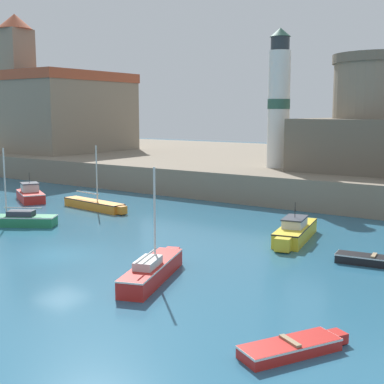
{
  "coord_description": "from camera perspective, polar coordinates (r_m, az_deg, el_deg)",
  "views": [
    {
      "loc": [
        21.84,
        -18.87,
        7.64
      ],
      "look_at": [
        0.48,
        11.77,
        2.0
      ],
      "focal_mm": 50.0,
      "sensor_mm": 36.0,
      "label": 1
    }
  ],
  "objects": [
    {
      "name": "ground_plane",
      "position": [
        29.86,
        -13.91,
        -6.5
      ],
      "size": [
        200.0,
        200.0,
        0.0
      ],
      "primitive_type": "plane",
      "color": "#28607F"
    },
    {
      "name": "quay_seawall",
      "position": [
        62.43,
        14.22,
        2.44
      ],
      "size": [
        120.0,
        40.0,
        2.47
      ],
      "primitive_type": "cube",
      "color": "gray",
      "rests_on": "ground"
    },
    {
      "name": "sailboat_red_0",
      "position": [
        24.7,
        -4.22,
        -8.25
      ],
      "size": [
        3.08,
        6.18,
        5.17
      ],
      "color": "red",
      "rests_on": "ground"
    },
    {
      "name": "sailboat_orange_1",
      "position": [
        42.72,
        -10.34,
        -1.32
      ],
      "size": [
        6.83,
        1.9,
        5.06
      ],
      "color": "orange",
      "rests_on": "ground"
    },
    {
      "name": "motorboat_yellow_2",
      "position": [
        32.56,
        10.91,
        -4.15
      ],
      "size": [
        2.62,
        6.35,
        2.33
      ],
      "color": "yellow",
      "rests_on": "ground"
    },
    {
      "name": "dinghy_red_3",
      "position": [
        17.99,
        10.68,
        -15.9
      ],
      "size": [
        2.61,
        3.8,
        0.48
      ],
      "color": "red",
      "rests_on": "ground"
    },
    {
      "name": "sailboat_green_4",
      "position": [
        38.05,
        -18.66,
        -2.79
      ],
      "size": [
        5.99,
        4.23,
        5.26
      ],
      "color": "#237A4C",
      "rests_on": "ground"
    },
    {
      "name": "dinghy_black_5",
      "position": [
        28.48,
        19.01,
        -6.91
      ],
      "size": [
        4.22,
        1.51,
        0.55
      ],
      "color": "black",
      "rests_on": "ground"
    },
    {
      "name": "motorboat_red_7",
      "position": [
        48.23,
        -16.89,
        -0.23
      ],
      "size": [
        5.15,
        3.72,
        2.46
      ],
      "color": "red",
      "rests_on": "ground"
    },
    {
      "name": "church",
      "position": [
        73.25,
        -13.68,
        8.74
      ],
      "size": [
        15.24,
        15.7,
        17.94
      ],
      "color": "gray",
      "rests_on": "quay_seawall"
    },
    {
      "name": "fortress",
      "position": [
        50.47,
        19.07,
        6.35
      ],
      "size": [
        12.12,
        12.12,
        10.1
      ],
      "color": "#685E4F",
      "rests_on": "quay_seawall"
    },
    {
      "name": "lighthouse",
      "position": [
        50.26,
        9.24,
        9.56
      ],
      "size": [
        2.05,
        2.05,
        12.63
      ],
      "color": "silver",
      "rests_on": "quay_seawall"
    }
  ]
}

